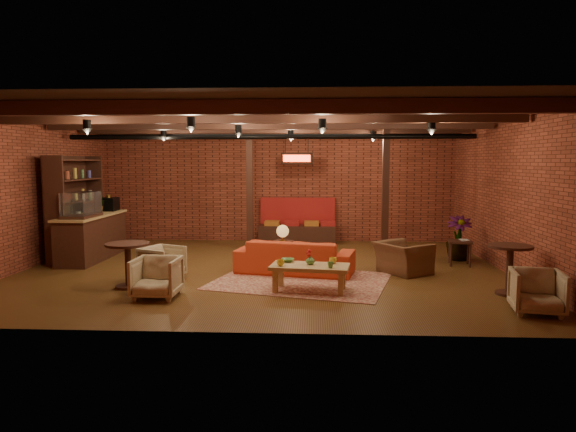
{
  "coord_description": "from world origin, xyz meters",
  "views": [
    {
      "loc": [
        1.06,
        -10.58,
        2.27
      ],
      "look_at": [
        0.51,
        0.2,
        1.12
      ],
      "focal_mm": 32.0,
      "sensor_mm": 36.0,
      "label": 1
    }
  ],
  "objects_px": {
    "armchair_b": "(157,275)",
    "armchair_right": "(403,253)",
    "round_table_right": "(510,262)",
    "coffee_table": "(309,268)",
    "round_table_left": "(128,258)",
    "armchair_a": "(162,261)",
    "side_table_lamp": "(283,234)",
    "plant_tall": "(460,194)",
    "side_table_book": "(460,242)",
    "armchair_far": "(537,290)",
    "sofa": "(295,256)"
  },
  "relations": [
    {
      "from": "side_table_book",
      "to": "armchair_far",
      "type": "xyz_separation_m",
      "value": [
        0.14,
        -3.59,
        -0.14
      ]
    },
    {
      "from": "coffee_table",
      "to": "round_table_left",
      "type": "xyz_separation_m",
      "value": [
        -3.26,
        0.09,
        0.14
      ]
    },
    {
      "from": "sofa",
      "to": "armchair_far",
      "type": "distance_m",
      "value": 4.54
    },
    {
      "from": "armchair_a",
      "to": "armchair_far",
      "type": "distance_m",
      "value": 6.57
    },
    {
      "from": "side_table_lamp",
      "to": "armchair_right",
      "type": "xyz_separation_m",
      "value": [
        2.5,
        -0.87,
        -0.24
      ]
    },
    {
      "from": "coffee_table",
      "to": "round_table_right",
      "type": "bearing_deg",
      "value": -1.06
    },
    {
      "from": "side_table_book",
      "to": "coffee_table",
      "type": "bearing_deg",
      "value": -143.51
    },
    {
      "from": "sofa",
      "to": "armchair_b",
      "type": "xyz_separation_m",
      "value": [
        -2.24,
        -2.0,
        0.03
      ]
    },
    {
      "from": "armchair_b",
      "to": "round_table_right",
      "type": "relative_size",
      "value": 0.88
    },
    {
      "from": "coffee_table",
      "to": "armchair_a",
      "type": "xyz_separation_m",
      "value": [
        -2.85,
        0.79,
        -0.06
      ]
    },
    {
      "from": "armchair_far",
      "to": "plant_tall",
      "type": "distance_m",
      "value": 4.36
    },
    {
      "from": "coffee_table",
      "to": "round_table_right",
      "type": "xyz_separation_m",
      "value": [
        3.42,
        -0.06,
        0.16
      ]
    },
    {
      "from": "armchair_far",
      "to": "round_table_right",
      "type": "bearing_deg",
      "value": 100.46
    },
    {
      "from": "sofa",
      "to": "side_table_lamp",
      "type": "xyz_separation_m",
      "value": [
        -0.31,
        0.95,
        0.32
      ]
    },
    {
      "from": "coffee_table",
      "to": "side_table_lamp",
      "type": "relative_size",
      "value": 1.65
    },
    {
      "from": "sofa",
      "to": "side_table_book",
      "type": "xyz_separation_m",
      "value": [
        3.58,
        0.98,
        0.16
      ]
    },
    {
      "from": "armchair_a",
      "to": "plant_tall",
      "type": "bearing_deg",
      "value": -45.85
    },
    {
      "from": "side_table_lamp",
      "to": "armchair_a",
      "type": "xyz_separation_m",
      "value": [
        -2.24,
        -1.6,
        -0.31
      ]
    },
    {
      "from": "armchair_a",
      "to": "side_table_lamp",
      "type": "bearing_deg",
      "value": -29.98
    },
    {
      "from": "side_table_lamp",
      "to": "side_table_book",
      "type": "bearing_deg",
      "value": 0.48
    },
    {
      "from": "round_table_left",
      "to": "side_table_book",
      "type": "xyz_separation_m",
      "value": [
        6.54,
        2.33,
        -0.04
      ]
    },
    {
      "from": "armchair_b",
      "to": "plant_tall",
      "type": "relative_size",
      "value": 0.25
    },
    {
      "from": "coffee_table",
      "to": "round_table_left",
      "type": "height_order",
      "value": "round_table_left"
    },
    {
      "from": "coffee_table",
      "to": "armchair_b",
      "type": "xyz_separation_m",
      "value": [
        -2.54,
        -0.55,
        -0.04
      ]
    },
    {
      "from": "round_table_left",
      "to": "plant_tall",
      "type": "bearing_deg",
      "value": 23.77
    },
    {
      "from": "side_table_lamp",
      "to": "armchair_right",
      "type": "height_order",
      "value": "side_table_lamp"
    },
    {
      "from": "armchair_right",
      "to": "plant_tall",
      "type": "height_order",
      "value": "plant_tall"
    },
    {
      "from": "armchair_a",
      "to": "side_table_book",
      "type": "distance_m",
      "value": 6.34
    },
    {
      "from": "sofa",
      "to": "coffee_table",
      "type": "bearing_deg",
      "value": 113.55
    },
    {
      "from": "sofa",
      "to": "armchair_a",
      "type": "xyz_separation_m",
      "value": [
        -2.55,
        -0.65,
        0.01
      ]
    },
    {
      "from": "armchair_a",
      "to": "round_table_right",
      "type": "height_order",
      "value": "round_table_right"
    },
    {
      "from": "side_table_lamp",
      "to": "armchair_a",
      "type": "height_order",
      "value": "side_table_lamp"
    },
    {
      "from": "armchair_b",
      "to": "plant_tall",
      "type": "height_order",
      "value": "plant_tall"
    },
    {
      "from": "side_table_lamp",
      "to": "plant_tall",
      "type": "relative_size",
      "value": 0.28
    },
    {
      "from": "sofa",
      "to": "round_table_right",
      "type": "relative_size",
      "value": 2.75
    },
    {
      "from": "armchair_b",
      "to": "armchair_right",
      "type": "height_order",
      "value": "armchair_right"
    },
    {
      "from": "armchair_right",
      "to": "round_table_right",
      "type": "height_order",
      "value": "same"
    },
    {
      "from": "armchair_b",
      "to": "plant_tall",
      "type": "bearing_deg",
      "value": 32.44
    },
    {
      "from": "coffee_table",
      "to": "armchair_a",
      "type": "bearing_deg",
      "value": 164.45
    },
    {
      "from": "round_table_left",
      "to": "armchair_right",
      "type": "xyz_separation_m",
      "value": [
        5.16,
        1.43,
        -0.12
      ]
    },
    {
      "from": "side_table_book",
      "to": "armchair_far",
      "type": "relative_size",
      "value": 0.78
    },
    {
      "from": "armchair_a",
      "to": "coffee_table",
      "type": "bearing_deg",
      "value": -81.08
    },
    {
      "from": "round_table_right",
      "to": "armchair_right",
      "type": "bearing_deg",
      "value": 133.89
    },
    {
      "from": "round_table_left",
      "to": "round_table_right",
      "type": "xyz_separation_m",
      "value": [
        6.68,
        -0.15,
        0.02
      ]
    },
    {
      "from": "round_table_left",
      "to": "armchair_a",
      "type": "distance_m",
      "value": 0.84
    },
    {
      "from": "armchair_right",
      "to": "side_table_book",
      "type": "xyz_separation_m",
      "value": [
        1.38,
        0.9,
        0.08
      ]
    },
    {
      "from": "round_table_left",
      "to": "armchair_far",
      "type": "height_order",
      "value": "round_table_left"
    },
    {
      "from": "round_table_left",
      "to": "armchair_a",
      "type": "xyz_separation_m",
      "value": [
        0.41,
        0.7,
        -0.2
      ]
    },
    {
      "from": "round_table_left",
      "to": "armchair_a",
      "type": "height_order",
      "value": "round_table_left"
    },
    {
      "from": "armchair_right",
      "to": "armchair_a",
      "type": "bearing_deg",
      "value": 65.24
    }
  ]
}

